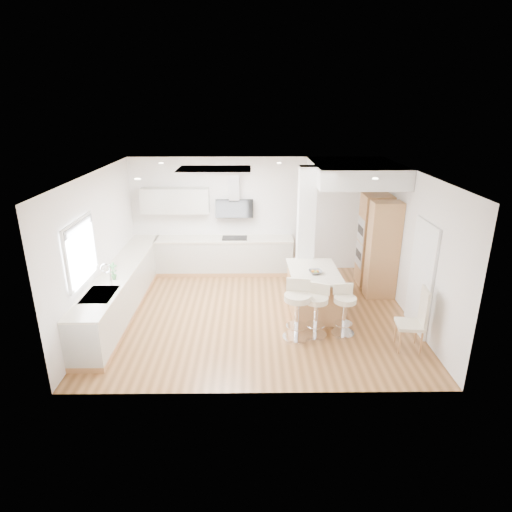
{
  "coord_description": "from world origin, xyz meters",
  "views": [
    {
      "loc": [
        -0.09,
        -7.69,
        3.99
      ],
      "look_at": [
        -0.0,
        0.4,
        1.08
      ],
      "focal_mm": 30.0,
      "sensor_mm": 36.0,
      "label": 1
    }
  ],
  "objects_px": {
    "bar_stool_b": "(316,308)",
    "dining_chair": "(417,317)",
    "bar_stool_c": "(344,307)",
    "bar_stool_a": "(297,307)",
    "peninsula": "(313,291)"
  },
  "relations": [
    {
      "from": "peninsula",
      "to": "dining_chair",
      "type": "height_order",
      "value": "dining_chair"
    },
    {
      "from": "bar_stool_b",
      "to": "dining_chair",
      "type": "height_order",
      "value": "dining_chair"
    },
    {
      "from": "bar_stool_c",
      "to": "bar_stool_a",
      "type": "bearing_deg",
      "value": -177.28
    },
    {
      "from": "bar_stool_a",
      "to": "bar_stool_c",
      "type": "distance_m",
      "value": 0.88
    },
    {
      "from": "bar_stool_a",
      "to": "dining_chair",
      "type": "height_order",
      "value": "dining_chair"
    },
    {
      "from": "bar_stool_b",
      "to": "bar_stool_a",
      "type": "bearing_deg",
      "value": -141.49
    },
    {
      "from": "peninsula",
      "to": "bar_stool_b",
      "type": "xyz_separation_m",
      "value": [
        -0.07,
        -0.94,
        0.1
      ]
    },
    {
      "from": "peninsula",
      "to": "dining_chair",
      "type": "relative_size",
      "value": 1.32
    },
    {
      "from": "bar_stool_b",
      "to": "bar_stool_c",
      "type": "xyz_separation_m",
      "value": [
        0.51,
        0.05,
        -0.02
      ]
    },
    {
      "from": "bar_stool_b",
      "to": "dining_chair",
      "type": "xyz_separation_m",
      "value": [
        1.62,
        -0.49,
        0.06
      ]
    },
    {
      "from": "bar_stool_b",
      "to": "dining_chair",
      "type": "relative_size",
      "value": 0.86
    },
    {
      "from": "dining_chair",
      "to": "bar_stool_c",
      "type": "bearing_deg",
      "value": 160.82
    },
    {
      "from": "peninsula",
      "to": "bar_stool_a",
      "type": "distance_m",
      "value": 1.12
    },
    {
      "from": "peninsula",
      "to": "bar_stool_c",
      "type": "distance_m",
      "value": 0.99
    },
    {
      "from": "bar_stool_a",
      "to": "dining_chair",
      "type": "xyz_separation_m",
      "value": [
        1.97,
        -0.4,
        -0.01
      ]
    }
  ]
}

